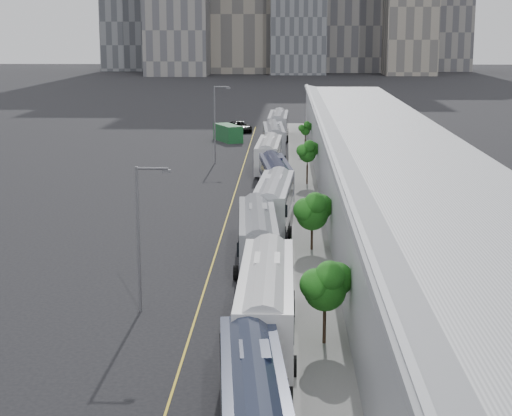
{
  "coord_description": "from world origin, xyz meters",
  "views": [
    {
      "loc": [
        3.58,
        -9.1,
        16.22
      ],
      "look_at": [
        1.4,
        53.93,
        3.0
      ],
      "focal_mm": 60.0,
      "sensor_mm": 36.0,
      "label": 1
    }
  ],
  "objects_px": {
    "bus_6": "(269,157)",
    "shipping_container": "(228,133)",
    "bus_7": "(274,141)",
    "suv": "(240,127)",
    "street_lamp_near": "(142,229)",
    "bus_3": "(257,240)",
    "bus_4": "(274,206)",
    "bus_2": "(266,308)",
    "bus_8": "(278,127)",
    "bus_1": "(253,413)",
    "bus_5": "(276,179)",
    "street_lamp_far": "(216,119)"
  },
  "relations": [
    {
      "from": "shipping_container",
      "to": "bus_6",
      "type": "bearing_deg",
      "value": -101.23
    },
    {
      "from": "bus_4",
      "to": "street_lamp_near",
      "type": "height_order",
      "value": "street_lamp_near"
    },
    {
      "from": "bus_6",
      "to": "bus_8",
      "type": "xyz_separation_m",
      "value": [
        0.84,
        30.29,
        0.11
      ]
    },
    {
      "from": "bus_4",
      "to": "suv",
      "type": "distance_m",
      "value": 66.78
    },
    {
      "from": "bus_1",
      "to": "bus_5",
      "type": "height_order",
      "value": "bus_1"
    },
    {
      "from": "bus_6",
      "to": "suv",
      "type": "bearing_deg",
      "value": 99.99
    },
    {
      "from": "bus_7",
      "to": "suv",
      "type": "xyz_separation_m",
      "value": [
        -5.83,
        23.38,
        -0.73
      ]
    },
    {
      "from": "street_lamp_far",
      "to": "bus_5",
      "type": "bearing_deg",
      "value": -69.22
    },
    {
      "from": "bus_1",
      "to": "bus_4",
      "type": "distance_m",
      "value": 39.38
    },
    {
      "from": "bus_5",
      "to": "bus_6",
      "type": "height_order",
      "value": "bus_6"
    },
    {
      "from": "bus_6",
      "to": "shipping_container",
      "type": "xyz_separation_m",
      "value": [
        -6.53,
        26.73,
        -0.38
      ]
    },
    {
      "from": "bus_4",
      "to": "bus_6",
      "type": "relative_size",
      "value": 1.05
    },
    {
      "from": "bus_3",
      "to": "street_lamp_far",
      "type": "height_order",
      "value": "street_lamp_far"
    },
    {
      "from": "bus_5",
      "to": "bus_8",
      "type": "height_order",
      "value": "bus_8"
    },
    {
      "from": "bus_2",
      "to": "bus_8",
      "type": "bearing_deg",
      "value": 90.25
    },
    {
      "from": "bus_5",
      "to": "bus_8",
      "type": "distance_m",
      "value": 44.47
    },
    {
      "from": "bus_4",
      "to": "bus_5",
      "type": "relative_size",
      "value": 1.1
    },
    {
      "from": "bus_3",
      "to": "street_lamp_near",
      "type": "height_order",
      "value": "street_lamp_near"
    },
    {
      "from": "bus_7",
      "to": "street_lamp_far",
      "type": "distance_m",
      "value": 12.14
    },
    {
      "from": "shipping_container",
      "to": "bus_3",
      "type": "bearing_deg",
      "value": -109.35
    },
    {
      "from": "bus_7",
      "to": "street_lamp_near",
      "type": "bearing_deg",
      "value": -98.38
    },
    {
      "from": "bus_1",
      "to": "bus_4",
      "type": "bearing_deg",
      "value": 84.93
    },
    {
      "from": "bus_1",
      "to": "suv",
      "type": "distance_m",
      "value": 106.03
    },
    {
      "from": "street_lamp_far",
      "to": "bus_7",
      "type": "bearing_deg",
      "value": 53.02
    },
    {
      "from": "bus_3",
      "to": "bus_4",
      "type": "xyz_separation_m",
      "value": [
        1.0,
        11.65,
        0.07
      ]
    },
    {
      "from": "bus_6",
      "to": "street_lamp_far",
      "type": "bearing_deg",
      "value": 140.94
    },
    {
      "from": "bus_6",
      "to": "bus_5",
      "type": "bearing_deg",
      "value": -84.15
    },
    {
      "from": "street_lamp_near",
      "to": "bus_4",
      "type": "bearing_deg",
      "value": 72.32
    },
    {
      "from": "bus_4",
      "to": "bus_1",
      "type": "bearing_deg",
      "value": -86.99
    },
    {
      "from": "bus_4",
      "to": "bus_8",
      "type": "xyz_separation_m",
      "value": [
        -0.17,
        58.49,
        0.05
      ]
    },
    {
      "from": "shipping_container",
      "to": "suv",
      "type": "distance_m",
      "value": 11.59
    },
    {
      "from": "street_lamp_near",
      "to": "suv",
      "type": "height_order",
      "value": "street_lamp_near"
    },
    {
      "from": "bus_3",
      "to": "bus_4",
      "type": "distance_m",
      "value": 11.69
    },
    {
      "from": "bus_4",
      "to": "bus_6",
      "type": "distance_m",
      "value": 28.22
    },
    {
      "from": "street_lamp_near",
      "to": "bus_7",
      "type": "bearing_deg",
      "value": 84.23
    },
    {
      "from": "bus_1",
      "to": "bus_7",
      "type": "relative_size",
      "value": 0.96
    },
    {
      "from": "bus_3",
      "to": "bus_4",
      "type": "bearing_deg",
      "value": 82.17
    },
    {
      "from": "bus_1",
      "to": "bus_8",
      "type": "xyz_separation_m",
      "value": [
        0.07,
        97.87,
        0.17
      ]
    },
    {
      "from": "bus_5",
      "to": "street_lamp_far",
      "type": "bearing_deg",
      "value": 104.97
    },
    {
      "from": "shipping_container",
      "to": "bus_4",
      "type": "bearing_deg",
      "value": -107.15
    },
    {
      "from": "bus_4",
      "to": "bus_8",
      "type": "bearing_deg",
      "value": 93.52
    },
    {
      "from": "bus_8",
      "to": "street_lamp_far",
      "type": "xyz_separation_m",
      "value": [
        -7.39,
        -24.61,
        3.72
      ]
    },
    {
      "from": "street_lamp_near",
      "to": "street_lamp_far",
      "type": "height_order",
      "value": "street_lamp_far"
    },
    {
      "from": "bus_5",
      "to": "suv",
      "type": "height_order",
      "value": "bus_5"
    },
    {
      "from": "bus_7",
      "to": "bus_8",
      "type": "bearing_deg",
      "value": 85.69
    },
    {
      "from": "street_lamp_far",
      "to": "shipping_container",
      "type": "bearing_deg",
      "value": 89.96
    },
    {
      "from": "bus_1",
      "to": "bus_5",
      "type": "bearing_deg",
      "value": 85.05
    },
    {
      "from": "bus_8",
      "to": "street_lamp_far",
      "type": "bearing_deg",
      "value": -105.6
    },
    {
      "from": "bus_1",
      "to": "bus_8",
      "type": "height_order",
      "value": "bus_8"
    },
    {
      "from": "bus_3",
      "to": "suv",
      "type": "height_order",
      "value": "bus_3"
    }
  ]
}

